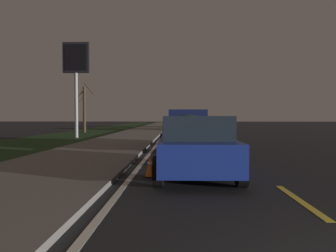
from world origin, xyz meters
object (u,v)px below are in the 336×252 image
(sedan_silver, at_px, (182,122))
(sedan_blue, at_px, (195,145))
(pickup_truck, at_px, (188,128))
(traffic_cone_near, at_px, (151,166))
(bare_tree_far, at_px, (84,108))
(sedan_black, at_px, (183,124))
(gas_price_sign, at_px, (76,66))

(sedan_silver, relative_size, sedan_blue, 1.00)
(pickup_truck, relative_size, traffic_cone_near, 9.44)
(pickup_truck, relative_size, bare_tree_far, 1.14)
(pickup_truck, bearing_deg, sedan_black, -0.14)
(gas_price_sign, bearing_deg, bare_tree_far, 12.33)
(sedan_silver, xyz_separation_m, bare_tree_far, (-12.50, 9.53, 1.56))
(sedan_black, height_order, traffic_cone_near, sedan_black)
(sedan_silver, height_order, gas_price_sign, gas_price_sign)
(gas_price_sign, distance_m, traffic_cone_near, 17.10)
(sedan_black, relative_size, traffic_cone_near, 7.66)
(sedan_silver, relative_size, bare_tree_far, 0.93)
(sedan_black, distance_m, sedan_silver, 7.99)
(gas_price_sign, xyz_separation_m, traffic_cone_near, (-14.94, -6.72, -4.90))
(bare_tree_far, bearing_deg, gas_price_sign, -167.67)
(sedan_blue, distance_m, traffic_cone_near, 1.28)
(sedan_silver, relative_size, traffic_cone_near, 7.64)
(pickup_truck, bearing_deg, sedan_blue, 179.87)
(sedan_black, bearing_deg, pickup_truck, 179.86)
(traffic_cone_near, bearing_deg, sedan_blue, -74.87)
(bare_tree_far, relative_size, traffic_cone_near, 8.26)
(sedan_blue, xyz_separation_m, bare_tree_far, (21.92, 9.45, 1.56))
(sedan_silver, distance_m, bare_tree_far, 15.79)
(sedan_black, bearing_deg, traffic_cone_near, 177.43)
(gas_price_sign, bearing_deg, sedan_silver, -21.85)
(pickup_truck, xyz_separation_m, sedan_black, (19.81, -0.05, -0.20))
(sedan_black, relative_size, gas_price_sign, 0.64)
(gas_price_sign, relative_size, bare_tree_far, 1.44)
(sedan_silver, bearing_deg, gas_price_sign, 158.15)
(sedan_blue, xyz_separation_m, traffic_cone_near, (-0.31, 1.14, -0.50))
(pickup_truck, height_order, traffic_cone_near, pickup_truck)
(gas_price_sign, distance_m, bare_tree_far, 7.99)
(bare_tree_far, distance_m, traffic_cone_near, 23.82)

